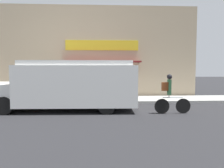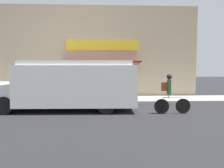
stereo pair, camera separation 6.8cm
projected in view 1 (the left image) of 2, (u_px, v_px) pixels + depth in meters
ground_plane at (58, 104)px, 11.68m from camera, size 70.00×70.00×0.00m
sidewalk at (61, 100)px, 12.82m from camera, size 28.00×2.30×0.13m
storefront at (65, 52)px, 14.01m from camera, size 17.24×0.83×5.94m
school_bus at (68, 85)px, 10.11m from camera, size 6.96×2.94×2.28m
cyclist at (170, 94)px, 9.26m from camera, size 1.58×0.22×1.69m
trash_bin at (53, 91)px, 13.16m from camera, size 0.61×0.61×0.91m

